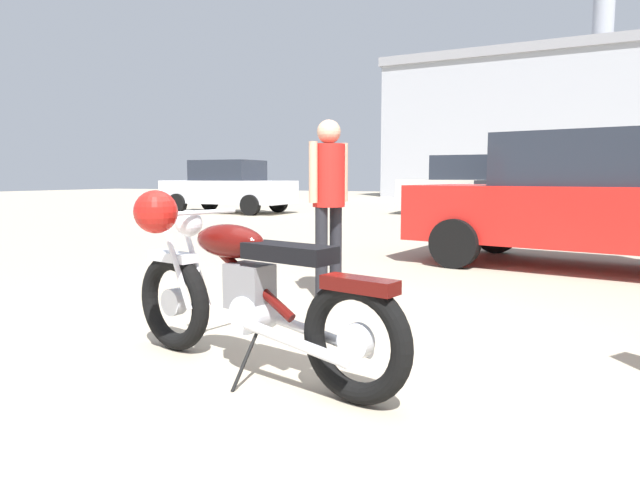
% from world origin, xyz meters
% --- Properties ---
extents(ground_plane, '(80.00, 80.00, 0.00)m').
position_xyz_m(ground_plane, '(0.00, 0.00, 0.00)').
color(ground_plane, tan).
extents(vintage_motorcycle, '(2.05, 0.73, 1.07)m').
position_xyz_m(vintage_motorcycle, '(-0.10, -0.23, 0.49)').
color(vintage_motorcycle, black).
rests_on(vintage_motorcycle, ground_plane).
extents(bystander, '(0.30, 0.42, 1.66)m').
position_xyz_m(bystander, '(-0.45, 1.85, 1.02)').
color(bystander, black).
rests_on(bystander, ground_plane).
extents(pale_sedan_back, '(4.44, 2.49, 1.67)m').
position_xyz_m(pale_sedan_back, '(1.79, 4.69, 0.84)').
color(pale_sedan_back, black).
rests_on(pale_sedan_back, ground_plane).
extents(blue_hatchback_right, '(3.92, 1.87, 1.78)m').
position_xyz_m(blue_hatchback_right, '(1.28, 12.10, 0.92)').
color(blue_hatchback_right, black).
rests_on(blue_hatchback_right, ground_plane).
extents(red_hatchback_near, '(4.22, 1.95, 1.67)m').
position_xyz_m(red_hatchback_near, '(-8.42, 12.24, 0.84)').
color(red_hatchback_near, black).
rests_on(red_hatchback_near, ground_plane).
extents(silver_sedan_mid, '(3.94, 1.90, 1.78)m').
position_xyz_m(silver_sedan_mid, '(-1.23, 14.30, 0.92)').
color(silver_sedan_mid, black).
rests_on(silver_sedan_mid, ground_plane).
extents(industrial_building, '(15.68, 10.69, 17.03)m').
position_xyz_m(industrial_building, '(-0.83, 32.51, 4.05)').
color(industrial_building, '#9EA0A8').
rests_on(industrial_building, ground_plane).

